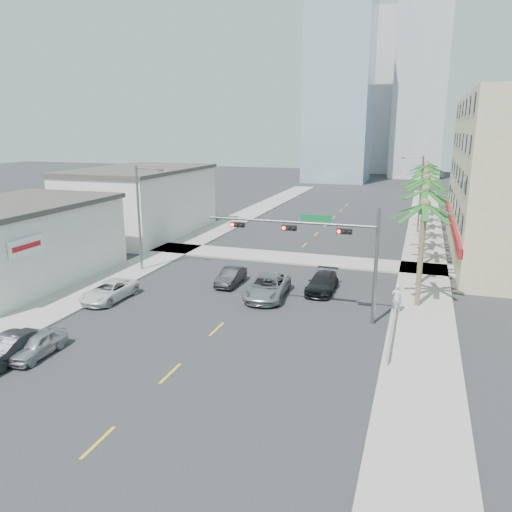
{
  "coord_description": "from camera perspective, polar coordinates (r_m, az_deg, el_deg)",
  "views": [
    {
      "loc": [
        11.32,
        -22.32,
        11.99
      ],
      "look_at": [
        0.88,
        9.04,
        3.5
      ],
      "focal_mm": 35.0,
      "sensor_mm": 36.0,
      "label": 1
    }
  ],
  "objects": [
    {
      "name": "streetlight_left",
      "position": [
        43.19,
        -13.03,
        4.8
      ],
      "size": [
        2.55,
        0.25,
        9.0
      ],
      "color": "slate",
      "rests_on": "ground"
    },
    {
      "name": "building_left_near",
      "position": [
        43.81,
        -25.99,
        1.09
      ],
      "size": [
        10.0,
        16.0,
        6.0
      ],
      "primitive_type": "cube",
      "color": "beige",
      "rests_on": "ground"
    },
    {
      "name": "palm_tree_5",
      "position": [
        60.47,
        18.9,
        9.65
      ],
      "size": [
        4.8,
        4.8,
        8.52
      ],
      "color": "brown",
      "rests_on": "ground"
    },
    {
      "name": "traffic_signal_mast",
      "position": [
        31.54,
        7.85,
        1.58
      ],
      "size": [
        11.12,
        0.54,
        7.2
      ],
      "color": "slate",
      "rests_on": "ground"
    },
    {
      "name": "streetlight_right",
      "position": [
        60.72,
        18.12,
        7.14
      ],
      "size": [
        2.55,
        0.25,
        9.0
      ],
      "color": "slate",
      "rests_on": "ground"
    },
    {
      "name": "sidewalk_left",
      "position": [
        49.77,
        -10.14,
        0.32
      ],
      "size": [
        4.0,
        120.0,
        0.15
      ],
      "primitive_type": "cube",
      "color": "gray",
      "rests_on": "ground"
    },
    {
      "name": "pedestrian",
      "position": [
        34.35,
        15.79,
        -4.64
      ],
      "size": [
        0.74,
        0.52,
        1.9
      ],
      "primitive_type": "imported",
      "rotation": [
        0.0,
        0.0,
        3.25
      ],
      "color": "silver",
      "rests_on": "sidewalk_right"
    },
    {
      "name": "sidewalk_cross",
      "position": [
        47.27,
        3.95,
        -0.23
      ],
      "size": [
        80.0,
        4.0,
        0.15
      ],
      "primitive_type": "cube",
      "color": "gray",
      "rests_on": "ground"
    },
    {
      "name": "tower_far_center",
      "position": [
        148.29,
        13.46,
        17.51
      ],
      "size": [
        16.0,
        16.0,
        42.0
      ],
      "primitive_type": "cube",
      "color": "#ADADB2",
      "rests_on": "ground"
    },
    {
      "name": "palm_tree_0",
      "position": [
        34.67,
        18.77,
        5.51
      ],
      "size": [
        4.8,
        4.8,
        7.8
      ],
      "color": "brown",
      "rests_on": "ground"
    },
    {
      "name": "palm_tree_7",
      "position": [
        70.87,
        18.89,
        9.96
      ],
      "size": [
        4.8,
        4.8,
        8.16
      ],
      "color": "brown",
      "rests_on": "ground"
    },
    {
      "name": "palm_tree_2",
      "position": [
        44.92,
        18.88,
        8.26
      ],
      "size": [
        4.8,
        4.8,
        8.52
      ],
      "color": "brown",
      "rests_on": "ground"
    },
    {
      "name": "building_left_far",
      "position": [
        59.6,
        -13.02,
        5.94
      ],
      "size": [
        11.0,
        18.0,
        7.2
      ],
      "primitive_type": "cube",
      "color": "beige",
      "rests_on": "ground"
    },
    {
      "name": "ground",
      "position": [
        27.75,
        -7.8,
        -11.34
      ],
      "size": [
        260.0,
        260.0,
        0.0
      ],
      "primitive_type": "plane",
      "color": "#262628",
      "rests_on": "ground"
    },
    {
      "name": "tower_far_left",
      "position": [
        119.51,
        9.59,
        19.98
      ],
      "size": [
        14.0,
        14.0,
        48.0
      ],
      "primitive_type": "cube",
      "color": "#99B2C6",
      "rests_on": "ground"
    },
    {
      "name": "car_parked_far",
      "position": [
        37.31,
        -16.44,
        -3.86
      ],
      "size": [
        2.49,
        4.95,
        1.35
      ],
      "primitive_type": "imported",
      "rotation": [
        0.0,
        0.0,
        -0.05
      ],
      "color": "silver",
      "rests_on": "ground"
    },
    {
      "name": "palm_tree_4",
      "position": [
        55.31,
        18.87,
        8.92
      ],
      "size": [
        4.8,
        4.8,
        8.16
      ],
      "color": "brown",
      "rests_on": "ground"
    },
    {
      "name": "car_parked_near",
      "position": [
        29.81,
        -23.79,
        -9.26
      ],
      "size": [
        1.64,
        3.84,
        1.29
      ],
      "primitive_type": "imported",
      "rotation": [
        0.0,
        0.0,
        0.03
      ],
      "color": "silver",
      "rests_on": "ground"
    },
    {
      "name": "tower_far_right",
      "position": [
        133.56,
        18.56,
        21.46
      ],
      "size": [
        12.0,
        12.0,
        60.0
      ],
      "primitive_type": "cube",
      "color": "#ADADB2",
      "rests_on": "ground"
    },
    {
      "name": "car_parked_mid",
      "position": [
        29.75,
        -26.38,
        -9.48
      ],
      "size": [
        1.58,
        4.3,
        1.41
      ],
      "primitive_type": "imported",
      "rotation": [
        0.0,
        0.0,
        0.02
      ],
      "color": "black",
      "rests_on": "ground"
    },
    {
      "name": "car_lane_center",
      "position": [
        36.34,
        1.32,
        -3.55
      ],
      "size": [
        3.0,
        5.85,
        1.58
      ],
      "primitive_type": "imported",
      "rotation": [
        0.0,
        0.0,
        0.07
      ],
      "color": "#A2A2A7",
      "rests_on": "ground"
    },
    {
      "name": "sidewalk_right",
      "position": [
        43.97,
        18.59,
        -2.09
      ],
      "size": [
        4.0,
        120.0,
        0.15
      ],
      "primitive_type": "cube",
      "color": "gray",
      "rests_on": "ground"
    },
    {
      "name": "palm_tree_1",
      "position": [
        39.78,
        18.83,
        7.06
      ],
      "size": [
        4.8,
        4.8,
        8.16
      ],
      "color": "brown",
      "rests_on": "ground"
    },
    {
      "name": "palm_tree_6",
      "position": [
        65.7,
        18.86,
        9.36
      ],
      "size": [
        4.8,
        4.8,
        7.8
      ],
      "color": "brown",
      "rests_on": "ground"
    },
    {
      "name": "guardrail",
      "position": [
        30.52,
        15.3,
        -7.9
      ],
      "size": [
        0.08,
        8.08,
        1.0
      ],
      "color": "silver",
      "rests_on": "ground"
    },
    {
      "name": "car_lane_right",
      "position": [
        37.94,
        7.57,
        -3.05
      ],
      "size": [
        1.95,
        4.76,
        1.38
      ],
      "primitive_type": "imported",
      "rotation": [
        0.0,
        0.0,
        -0.0
      ],
      "color": "black",
      "rests_on": "ground"
    },
    {
      "name": "car_lane_left",
      "position": [
        39.33,
        -2.89,
        -2.36
      ],
      "size": [
        1.44,
        4.0,
        1.31
      ],
      "primitive_type": "imported",
      "rotation": [
        0.0,
        0.0,
        0.01
      ],
      "color": "black",
      "rests_on": "ground"
    },
    {
      "name": "palm_tree_3",
      "position": [
        50.16,
        18.83,
        8.03
      ],
      "size": [
        4.8,
        4.8,
        7.8
      ],
      "color": "brown",
      "rests_on": "ground"
    }
  ]
}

